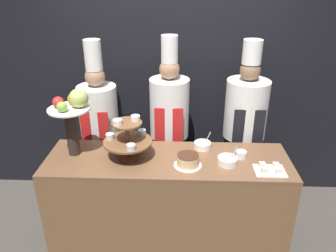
{
  "coord_description": "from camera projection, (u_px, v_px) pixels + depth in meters",
  "views": [
    {
      "loc": [
        0.1,
        -2.03,
        2.31
      ],
      "look_at": [
        0.0,
        0.41,
        1.17
      ],
      "focal_mm": 35.0,
      "sensor_mm": 36.0,
      "label": 1
    }
  ],
  "objects": [
    {
      "name": "cake_round",
      "position": [
        188.0,
        161.0,
        2.58
      ],
      "size": [
        0.22,
        0.22,
        0.1
      ],
      "color": "white",
      "rests_on": "buffet_counter"
    },
    {
      "name": "fruit_pedestal",
      "position": [
        72.0,
        112.0,
        2.63
      ],
      "size": [
        0.34,
        0.34,
        0.57
      ],
      "color": "#2D231E",
      "rests_on": "buffet_counter"
    },
    {
      "name": "wall_back",
      "position": [
        171.0,
        70.0,
        3.4
      ],
      "size": [
        10.0,
        0.06,
        2.8
      ],
      "color": "black",
      "rests_on": "ground_plane"
    },
    {
      "name": "cake_square_tray",
      "position": [
        270.0,
        169.0,
        2.52
      ],
      "size": [
        0.23,
        0.18,
        0.05
      ],
      "color": "white",
      "rests_on": "buffet_counter"
    },
    {
      "name": "chef_center_right",
      "position": [
        244.0,
        124.0,
        3.21
      ],
      "size": [
        0.41,
        0.41,
        1.79
      ],
      "color": "black",
      "rests_on": "ground_plane"
    },
    {
      "name": "tiered_stand",
      "position": [
        128.0,
        138.0,
        2.64
      ],
      "size": [
        0.4,
        0.4,
        0.36
      ],
      "color": "brown",
      "rests_on": "buffet_counter"
    },
    {
      "name": "serving_bowl_far",
      "position": [
        203.0,
        145.0,
        2.85
      ],
      "size": [
        0.15,
        0.15,
        0.16
      ],
      "color": "white",
      "rests_on": "buffet_counter"
    },
    {
      "name": "chef_left",
      "position": [
        100.0,
        125.0,
        3.28
      ],
      "size": [
        0.38,
        0.38,
        1.78
      ],
      "color": "black",
      "rests_on": "ground_plane"
    },
    {
      "name": "buffet_counter",
      "position": [
        168.0,
        204.0,
        2.9
      ],
      "size": [
        2.01,
        0.61,
        0.92
      ],
      "color": "brown",
      "rests_on": "ground_plane"
    },
    {
      "name": "chef_center_left",
      "position": [
        169.0,
        123.0,
        3.24
      ],
      "size": [
        0.38,
        0.38,
        1.82
      ],
      "color": "#28282D",
      "rests_on": "ground_plane"
    },
    {
      "name": "serving_bowl_near",
      "position": [
        228.0,
        161.0,
        2.61
      ],
      "size": [
        0.16,
        0.16,
        0.16
      ],
      "color": "white",
      "rests_on": "buffet_counter"
    },
    {
      "name": "cup_white",
      "position": [
        241.0,
        154.0,
        2.7
      ],
      "size": [
        0.09,
        0.09,
        0.06
      ],
      "color": "white",
      "rests_on": "buffet_counter"
    }
  ]
}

